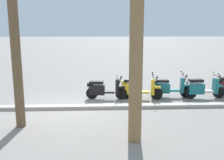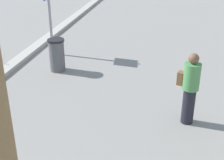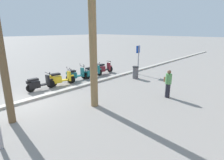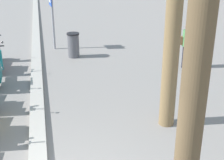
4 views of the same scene
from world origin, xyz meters
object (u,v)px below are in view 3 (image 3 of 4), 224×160
Objects in this scene: scooter_yellow_last_in_row at (60,79)px; litter_bin at (135,72)px; scooter_teal_far_back at (75,75)px; crossing_sign at (138,57)px; scooter_maroon_gap_after_mid at (104,68)px; scooter_teal_mid_centre at (92,72)px; palm_tree_far_corner at (92,7)px; scooter_black_mid_rear at (38,84)px; pedestrian_window_shopping at (168,83)px.

scooter_yellow_last_in_row is 5.62m from litter_bin.
scooter_teal_far_back is 0.75× the size of crossing_sign.
crossing_sign reaches higher than scooter_maroon_gap_after_mid.
scooter_teal_mid_centre reaches higher than scooter_maroon_gap_after_mid.
palm_tree_far_corner is (3.55, 4.20, 4.16)m from scooter_teal_mid_centre.
scooter_teal_mid_centre and scooter_yellow_last_in_row have the same top height.
palm_tree_far_corner is at bearing 18.03° from crossing_sign.
litter_bin is (-0.59, 2.92, 0.02)m from scooter_maroon_gap_after_mid.
scooter_yellow_last_in_row is (1.42, 0.24, 0.02)m from scooter_teal_far_back.
scooter_black_mid_rear is at bearing -1.28° from scooter_teal_mid_centre.
scooter_yellow_last_in_row is 1.50m from scooter_black_mid_rear.
scooter_black_mid_rear is 7.00m from litter_bin.
scooter_yellow_last_in_row is 1.18× the size of pedestrian_window_shopping.
scooter_teal_far_back reaches higher than scooter_maroon_gap_after_mid.
scooter_maroon_gap_after_mid is at bearing -169.07° from scooter_teal_mid_centre.
pedestrian_window_shopping is at bearing 114.14° from scooter_yellow_last_in_row.
scooter_teal_far_back reaches higher than litter_bin.
scooter_yellow_last_in_row is at bearing 178.17° from scooter_black_mid_rear.
scooter_maroon_gap_after_mid is 7.96m from palm_tree_far_corner.
pedestrian_window_shopping is (3.37, 4.38, -0.68)m from crossing_sign.
pedestrian_window_shopping is 1.64× the size of litter_bin.
scooter_teal_mid_centre is at bearing -130.17° from palm_tree_far_corner.
scooter_maroon_gap_after_mid is at bearing -102.81° from pedestrian_window_shopping.
scooter_maroon_gap_after_mid is 2.98m from litter_bin.
palm_tree_far_corner is at bearing -30.68° from pedestrian_window_shopping.
palm_tree_far_corner is (0.72, 4.25, 4.16)m from scooter_yellow_last_in_row.
pedestrian_window_shopping reaches higher than scooter_teal_far_back.
pedestrian_window_shopping is (-1.43, 6.61, 0.38)m from scooter_teal_far_back.
pedestrian_window_shopping reaches higher than scooter_maroon_gap_after_mid.
crossing_sign is at bearing 150.20° from scooter_teal_mid_centre.
pedestrian_window_shopping reaches higher than litter_bin.
pedestrian_window_shopping is (-3.57, 2.12, -3.80)m from palm_tree_far_corner.
scooter_teal_far_back is 5.41m from crossing_sign.
litter_bin is (-3.53, 2.91, 0.04)m from scooter_teal_far_back.
scooter_maroon_gap_after_mid is 6.79m from pedestrian_window_shopping.
scooter_teal_far_back is 6.50m from palm_tree_far_corner.
crossing_sign is 5.57m from pedestrian_window_shopping.
scooter_yellow_last_in_row is 5.99m from palm_tree_far_corner.
palm_tree_far_corner reaches higher than scooter_yellow_last_in_row.
scooter_maroon_gap_after_mid is 0.96× the size of scooter_yellow_last_in_row.
pedestrian_window_shopping is at bearing 60.47° from litter_bin.
scooter_teal_far_back is 2.93m from scooter_black_mid_rear.
scooter_teal_far_back is 4.57m from litter_bin.
palm_tree_far_corner is 4.06× the size of pedestrian_window_shopping.
crossing_sign reaches higher than scooter_yellow_last_in_row.
scooter_teal_mid_centre is 4.05m from crossing_sign.
litter_bin is at bearing 151.60° from scooter_yellow_last_in_row.
scooter_black_mid_rear is (5.86, 0.20, -0.02)m from scooter_maroon_gap_after_mid.
scooter_maroon_gap_after_mid is 1.13× the size of pedestrian_window_shopping.
scooter_teal_mid_centre is 6.33m from pedestrian_window_shopping.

